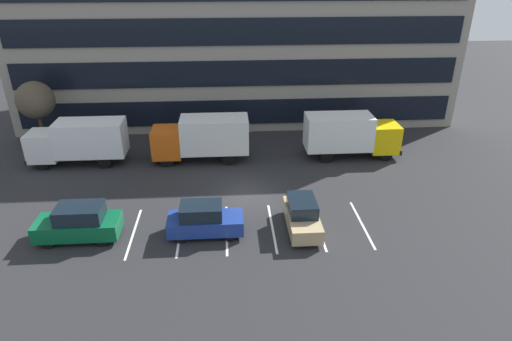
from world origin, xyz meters
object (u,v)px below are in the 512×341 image
object	(u,v)px
box_truck_yellow	(350,134)
suv_tan	(302,215)
box_truck_orange	(202,137)
box_truck_white	(79,140)
suv_forest	(79,223)
bare_tree	(35,100)
suv_navy	(204,220)

from	to	relation	value
box_truck_yellow	suv_tan	world-z (taller)	box_truck_yellow
box_truck_orange	box_truck_white	world-z (taller)	box_truck_orange
box_truck_orange	box_truck_white	size ratio (longest dim) A/B	1.02
box_truck_orange	box_truck_yellow	bearing A→B (deg)	-0.36
suv_forest	bare_tree	bearing A→B (deg)	116.27
suv_navy	suv_tan	bearing A→B (deg)	1.65
box_truck_white	suv_forest	world-z (taller)	box_truck_white
box_truck_orange	suv_navy	xyz separation A→B (m)	(0.50, -10.78, -1.06)
box_truck_yellow	suv_forest	bearing A→B (deg)	-150.40
box_truck_white	suv_tan	world-z (taller)	box_truck_white
suv_tan	box_truck_white	bearing A→B (deg)	146.38
suv_tan	box_truck_yellow	bearing A→B (deg)	61.92
suv_tan	box_truck_orange	bearing A→B (deg)	120.92
suv_navy	suv_forest	world-z (taller)	suv_forest
box_truck_yellow	bare_tree	xyz separation A→B (m)	(-25.78, 3.62, 2.24)
box_truck_white	suv_forest	xyz separation A→B (m)	(2.89, -10.76, -0.94)
suv_forest	suv_navy	bearing A→B (deg)	-0.44
suv_navy	bare_tree	bearing A→B (deg)	134.96
box_truck_white	suv_navy	bearing A→B (deg)	-46.81
suv_forest	bare_tree	size ratio (longest dim) A/B	0.82
box_truck_orange	suv_forest	size ratio (longest dim) A/B	1.63
box_truck_white	box_truck_yellow	bearing A→B (deg)	-0.29
box_truck_orange	suv_tan	size ratio (longest dim) A/B	1.81
box_truck_yellow	bare_tree	distance (m)	26.13
suv_navy	box_truck_yellow	bearing A→B (deg)	43.00
box_truck_orange	box_truck_yellow	xyz separation A→B (m)	(11.97, -0.08, -0.01)
box_truck_white	bare_tree	world-z (taller)	bare_tree
suv_navy	box_truck_orange	bearing A→B (deg)	92.64
box_truck_orange	suv_forest	world-z (taller)	box_truck_orange
box_truck_orange	bare_tree	distance (m)	14.43
suv_tan	suv_forest	bearing A→B (deg)	-179.51
box_truck_white	suv_tan	xyz separation A→B (m)	(16.01, -10.64, -1.05)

